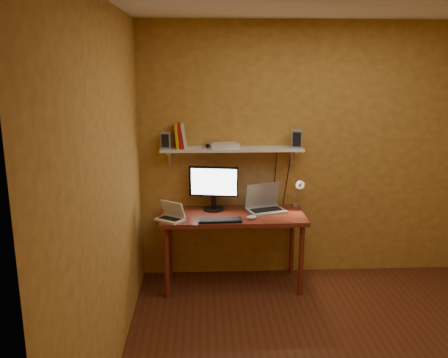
{
  "coord_description": "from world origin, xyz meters",
  "views": [
    {
      "loc": [
        -1.06,
        -3.13,
        2.18
      ],
      "look_at": [
        -0.87,
        1.18,
        1.13
      ],
      "focal_mm": 38.0,
      "sensor_mm": 36.0,
      "label": 1
    }
  ],
  "objects_px": {
    "desk": "(233,222)",
    "router": "(223,146)",
    "shelf_camera": "(208,146)",
    "mouse": "(252,217)",
    "speaker_right": "(297,139)",
    "speaker_left": "(166,140)",
    "wall_shelf": "(232,149)",
    "monitor": "(214,186)",
    "netbook": "(171,215)",
    "desk_lamp": "(298,189)",
    "keyboard": "(220,220)",
    "laptop": "(264,204)"
  },
  "relations": [
    {
      "from": "laptop",
      "to": "desk_lamp",
      "type": "height_order",
      "value": "desk_lamp"
    },
    {
      "from": "mouse",
      "to": "router",
      "type": "xyz_separation_m",
      "value": [
        -0.25,
        0.34,
        0.63
      ]
    },
    {
      "from": "speaker_right",
      "to": "speaker_left",
      "type": "bearing_deg",
      "value": -168.83
    },
    {
      "from": "laptop",
      "to": "shelf_camera",
      "type": "height_order",
      "value": "shelf_camera"
    },
    {
      "from": "keyboard",
      "to": "speaker_left",
      "type": "distance_m",
      "value": 0.95
    },
    {
      "from": "desk",
      "to": "mouse",
      "type": "xyz_separation_m",
      "value": [
        0.17,
        -0.16,
        0.1
      ]
    },
    {
      "from": "keyboard",
      "to": "mouse",
      "type": "distance_m",
      "value": 0.31
    },
    {
      "from": "shelf_camera",
      "to": "router",
      "type": "xyz_separation_m",
      "value": [
        0.15,
        0.05,
        -0.01
      ]
    },
    {
      "from": "speaker_right",
      "to": "shelf_camera",
      "type": "relative_size",
      "value": 1.64
    },
    {
      "from": "mouse",
      "to": "desk_lamp",
      "type": "distance_m",
      "value": 0.6
    },
    {
      "from": "speaker_left",
      "to": "speaker_right",
      "type": "distance_m",
      "value": 1.28
    },
    {
      "from": "mouse",
      "to": "desk",
      "type": "bearing_deg",
      "value": 118.82
    },
    {
      "from": "monitor",
      "to": "speaker_left",
      "type": "height_order",
      "value": "speaker_left"
    },
    {
      "from": "desk_lamp",
      "to": "speaker_right",
      "type": "relative_size",
      "value": 2.09
    },
    {
      "from": "router",
      "to": "netbook",
      "type": "bearing_deg",
      "value": -146.58
    },
    {
      "from": "desk",
      "to": "netbook",
      "type": "relative_size",
      "value": 4.64
    },
    {
      "from": "desk",
      "to": "keyboard",
      "type": "relative_size",
      "value": 3.49
    },
    {
      "from": "wall_shelf",
      "to": "keyboard",
      "type": "relative_size",
      "value": 3.49
    },
    {
      "from": "shelf_camera",
      "to": "router",
      "type": "distance_m",
      "value": 0.16
    },
    {
      "from": "wall_shelf",
      "to": "router",
      "type": "bearing_deg",
      "value": -174.76
    },
    {
      "from": "speaker_left",
      "to": "speaker_right",
      "type": "bearing_deg",
      "value": 10.44
    },
    {
      "from": "wall_shelf",
      "to": "speaker_left",
      "type": "distance_m",
      "value": 0.65
    },
    {
      "from": "speaker_right",
      "to": "router",
      "type": "height_order",
      "value": "speaker_right"
    },
    {
      "from": "laptop",
      "to": "keyboard",
      "type": "height_order",
      "value": "laptop"
    },
    {
      "from": "mouse",
      "to": "speaker_right",
      "type": "height_order",
      "value": "speaker_right"
    },
    {
      "from": "desk_lamp",
      "to": "speaker_left",
      "type": "height_order",
      "value": "speaker_left"
    },
    {
      "from": "desk",
      "to": "wall_shelf",
      "type": "height_order",
      "value": "wall_shelf"
    },
    {
      "from": "keyboard",
      "to": "mouse",
      "type": "relative_size",
      "value": 4.12
    },
    {
      "from": "laptop",
      "to": "router",
      "type": "bearing_deg",
      "value": 151.5
    },
    {
      "from": "monitor",
      "to": "router",
      "type": "height_order",
      "value": "router"
    },
    {
      "from": "desk_lamp",
      "to": "speaker_left",
      "type": "bearing_deg",
      "value": 177.15
    },
    {
      "from": "speaker_left",
      "to": "speaker_right",
      "type": "xyz_separation_m",
      "value": [
        1.28,
        -0.02,
        0.01
      ]
    },
    {
      "from": "speaker_left",
      "to": "wall_shelf",
      "type": "bearing_deg",
      "value": 11.43
    },
    {
      "from": "desk_lamp",
      "to": "router",
      "type": "distance_m",
      "value": 0.87
    },
    {
      "from": "desk",
      "to": "router",
      "type": "height_order",
      "value": "router"
    },
    {
      "from": "keyboard",
      "to": "mouse",
      "type": "bearing_deg",
      "value": 8.06
    },
    {
      "from": "desk",
      "to": "laptop",
      "type": "distance_m",
      "value": 0.38
    },
    {
      "from": "laptop",
      "to": "speaker_right",
      "type": "bearing_deg",
      "value": -6.01
    },
    {
      "from": "desk",
      "to": "desk_lamp",
      "type": "xyz_separation_m",
      "value": [
        0.66,
        0.13,
        0.29
      ]
    },
    {
      "from": "netbook",
      "to": "speaker_right",
      "type": "relative_size",
      "value": 1.68
    },
    {
      "from": "monitor",
      "to": "netbook",
      "type": "xyz_separation_m",
      "value": [
        -0.41,
        -0.3,
        -0.2
      ]
    },
    {
      "from": "desk",
      "to": "keyboard",
      "type": "height_order",
      "value": "keyboard"
    },
    {
      "from": "laptop",
      "to": "speaker_right",
      "type": "distance_m",
      "value": 0.72
    },
    {
      "from": "desk",
      "to": "speaker_right",
      "type": "distance_m",
      "value": 1.04
    },
    {
      "from": "speaker_right",
      "to": "wall_shelf",
      "type": "bearing_deg",
      "value": -169.81
    },
    {
      "from": "laptop",
      "to": "shelf_camera",
      "type": "bearing_deg",
      "value": 159.1
    },
    {
      "from": "wall_shelf",
      "to": "monitor",
      "type": "relative_size",
      "value": 2.86
    },
    {
      "from": "monitor",
      "to": "wall_shelf",
      "type": "bearing_deg",
      "value": 22.38
    },
    {
      "from": "speaker_right",
      "to": "desk",
      "type": "bearing_deg",
      "value": -152.83
    },
    {
      "from": "mouse",
      "to": "speaker_right",
      "type": "relative_size",
      "value": 0.54
    }
  ]
}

